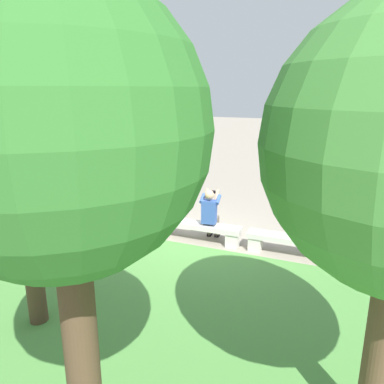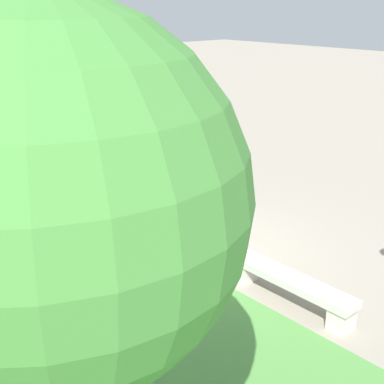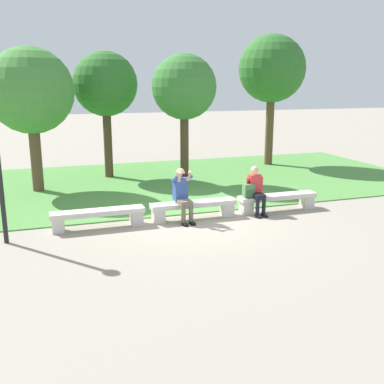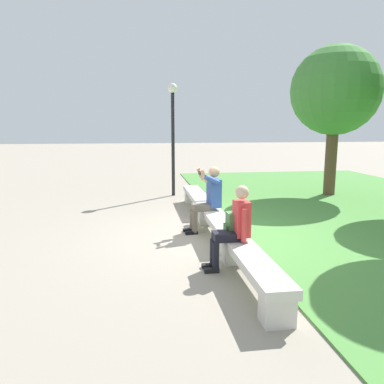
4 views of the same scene
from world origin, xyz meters
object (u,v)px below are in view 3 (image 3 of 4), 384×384
Objects in this scene: bench_main at (98,216)px; person_distant at (256,189)px; tree_right_background at (272,70)px; tree_left_background at (184,88)px; bench_mid at (277,200)px; backpack at (249,191)px; person_photographer at (182,192)px; bench_near at (193,207)px; tree_behind_wall at (31,92)px; tree_far_back at (105,85)px.

bench_main is 4.11m from person_distant.
tree_left_background is at bearing -153.49° from tree_right_background.
bench_mid is 0.94m from backpack.
bench_main is 1.67× the size of person_photographer.
bench_near is 1.75× the size of person_distant.
person_distant is 0.28× the size of tree_behind_wall.
tree_left_background is (-0.66, 4.16, 2.52)m from person_distant.
bench_main and bench_near have the same top height.
tree_far_back reaches higher than person_distant.
tree_left_background is at bearing 71.89° from person_photographer.
bench_near is 0.51× the size of tree_left_background.
bench_main is 2.39m from bench_near.
person_photographer reaches higher than backpack.
tree_behind_wall is at bearing 141.03° from person_distant.
tree_far_back is at bearing 102.62° from bench_near.
tree_behind_wall is (-6.13, 4.34, 2.80)m from bench_mid.
bench_mid is at bearing 2.27° from backpack.
tree_far_back is (-2.34, 1.70, 0.09)m from tree_left_background.
bench_mid is at bearing 0.00° from bench_near.
tree_behind_wall reaches higher than person_distant.
bench_near is at bearing 178.67° from backpack.
tree_left_background is at bearing -2.95° from tree_behind_wall.
person_photographer is at bearing -178.67° from backpack.
tree_behind_wall reaches higher than backpack.
bench_mid is at bearing -35.29° from tree_behind_wall.
backpack is 0.10× the size of tree_far_back.
bench_mid is at bearing 1.64° from person_photographer.
person_distant is at bearing -81.01° from tree_left_background.
backpack is at bearing 1.33° from person_photographer.
bench_main is at bearing 179.07° from person_distant.
backpack is 4.88m from tree_left_background.
bench_near is at bearing 180.00° from bench_mid.
bench_near is at bearing -130.77° from tree_right_background.
tree_left_background reaches higher than person_distant.
bench_mid is 0.50× the size of tree_behind_wall.
bench_mid is at bearing 5.55° from person_distant.
tree_far_back reaches higher than tree_left_background.
bench_near is 5.14× the size of backpack.
person_distant is at bearing -174.45° from bench_mid.
tree_right_background is (7.79, 6.26, 3.56)m from bench_main.
tree_right_background is at bearing 47.95° from person_photographer.
tree_far_back is (-6.70, -0.47, -0.58)m from tree_right_background.
person_distant reaches higher than bench_mid.
tree_right_background reaches higher than bench_near.
person_photographer is at bearing -166.38° from bench_near.
tree_right_background is at bearing 11.89° from tree_behind_wall.
person_distant is 0.20m from backpack.
tree_behind_wall is 2.85m from tree_far_back.
tree_left_background is at bearing 75.68° from bench_near.
bench_near is 6.64m from tree_far_back.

